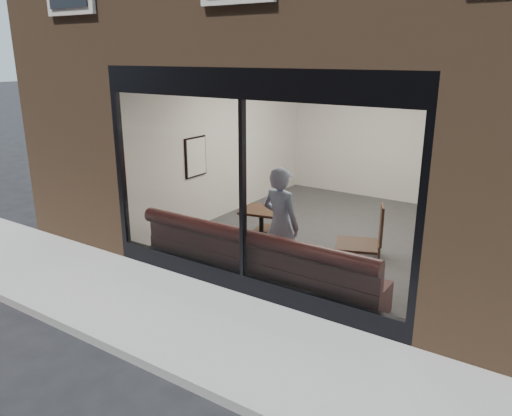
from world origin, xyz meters
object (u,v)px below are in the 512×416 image
Objects in this scene: cafe_table_left at (261,210)px; cafe_chair_right at (369,244)px; cafe_table_right at (357,245)px; cafe_chair_left at (268,229)px; person at (281,225)px; banquette at (259,269)px.

cafe_table_left is 1.94m from cafe_chair_right.
cafe_chair_right is (-0.32, 1.34, -0.50)m from cafe_table_right.
cafe_table_right is 1.47m from cafe_chair_right.
cafe_table_right is at bearing 80.15° from cafe_chair_right.
cafe_table_left reaches higher than cafe_chair_left.
person is at bearing 119.01° from cafe_chair_left.
cafe_table_right reaches higher than cafe_chair_left.
banquette is 2.15m from cafe_chair_right.
banquette is at bearing 64.90° from person.
person is 1.28m from cafe_table_left.
cafe_table_left is (-0.92, 0.87, -0.16)m from person.
cafe_table_left reaches higher than cafe_chair_right.
person reaches higher than cafe_table_right.
cafe_table_left is 2.13m from cafe_table_right.
cafe_table_right reaches higher than banquette.
banquette reaches higher than cafe_chair_left.
cafe_table_left is 0.67m from cafe_chair_left.
cafe_chair_left reaches higher than cafe_chair_right.
cafe_table_left is (-0.71, 1.17, 0.52)m from banquette.
cafe_chair_right is at bearing 179.68° from cafe_chair_left.
banquette is 1.53m from cafe_table_right.
cafe_chair_left is at bearing 117.62° from banquette.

